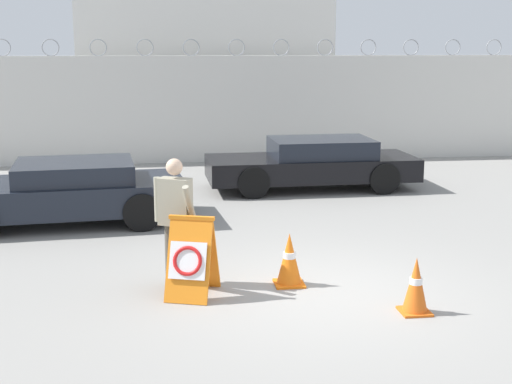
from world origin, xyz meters
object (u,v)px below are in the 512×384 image
security_guard (175,215)px  parked_car_front_coupe (66,191)px  traffic_cone_mid (416,285)px  traffic_cone_near (289,259)px  parked_car_rear_sedan (313,163)px  barricade_sign (191,257)px

security_guard → parked_car_front_coupe: size_ratio=0.38×
traffic_cone_mid → security_guard: bearing=152.9°
security_guard → traffic_cone_near: 1.68m
traffic_cone_mid → parked_car_rear_sedan: size_ratio=0.15×
security_guard → parked_car_front_coupe: bearing=145.1°
traffic_cone_near → parked_car_rear_sedan: bearing=75.1°
barricade_sign → traffic_cone_mid: bearing=-1.3°
barricade_sign → parked_car_rear_sedan: bearing=84.1°
security_guard → traffic_cone_near: bearing=18.8°
parked_car_rear_sedan → security_guard: bearing=61.0°
traffic_cone_mid → parked_car_front_coupe: bearing=132.8°
traffic_cone_near → parked_car_front_coupe: bearing=131.2°
barricade_sign → traffic_cone_near: size_ratio=1.47×
traffic_cone_near → parked_car_rear_sedan: size_ratio=0.15×
barricade_sign → parked_car_front_coupe: bearing=135.1°
parked_car_front_coupe → parked_car_rear_sedan: bearing=-159.4°
traffic_cone_mid → traffic_cone_near: bearing=137.6°
barricade_sign → security_guard: 0.71m
traffic_cone_mid → parked_car_front_coupe: (-4.86, 5.24, 0.25)m
parked_car_rear_sedan → barricade_sign: bearing=64.1°
barricade_sign → traffic_cone_mid: barricade_sign is taller
barricade_sign → parked_car_front_coupe: parked_car_front_coupe is taller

